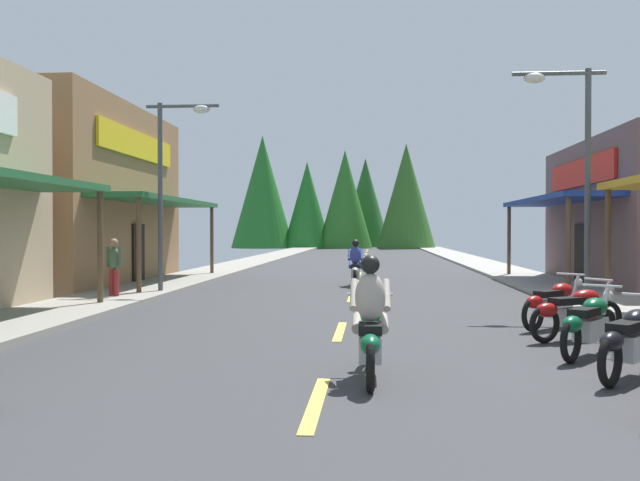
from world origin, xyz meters
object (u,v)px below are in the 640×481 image
(motorcycle_parked_right_4, at_px, (576,312))
(rider_cruising_lead, at_px, (370,327))
(streetlamp_right, at_px, (573,151))
(motorcycle_parked_right_5, at_px, (555,303))
(motorcycle_parked_right_2, at_px, (631,340))
(motorcycle_parked_right_3, at_px, (589,324))
(pedestrian_browsing, at_px, (114,265))
(streetlamp_left, at_px, (172,168))
(rider_cruising_trailing, at_px, (355,267))

(motorcycle_parked_right_4, relative_size, rider_cruising_lead, 0.88)
(streetlamp_right, xyz_separation_m, motorcycle_parked_right_5, (-1.17, -3.05, -3.24))
(motorcycle_parked_right_4, xyz_separation_m, rider_cruising_lead, (-3.50, -3.37, 0.17))
(streetlamp_right, distance_m, motorcycle_parked_right_2, 8.28)
(motorcycle_parked_right_3, bearing_deg, motorcycle_parked_right_4, 27.49)
(motorcycle_parked_right_5, distance_m, pedestrian_browsing, 11.31)
(streetlamp_left, bearing_deg, motorcycle_parked_right_2, -49.43)
(motorcycle_parked_right_5, bearing_deg, rider_cruising_lead, -169.26)
(motorcycle_parked_right_4, bearing_deg, streetlamp_right, 44.20)
(pedestrian_browsing, bearing_deg, motorcycle_parked_right_4, 89.35)
(motorcycle_parked_right_3, xyz_separation_m, motorcycle_parked_right_5, (0.26, 2.93, 0.00))
(streetlamp_left, distance_m, pedestrian_browsing, 3.43)
(streetlamp_left, distance_m, streetlamp_right, 10.96)
(motorcycle_parked_right_2, xyz_separation_m, motorcycle_parked_right_3, (-0.05, 1.52, 0.00))
(motorcycle_parked_right_4, bearing_deg, motorcycle_parked_right_5, 58.69)
(motorcycle_parked_right_5, bearing_deg, motorcycle_parked_right_4, -133.26)
(rider_cruising_lead, bearing_deg, motorcycle_parked_right_5, -36.86)
(streetlamp_right, xyz_separation_m, motorcycle_parked_right_3, (-1.42, -5.98, -3.24))
(streetlamp_left, height_order, motorcycle_parked_right_5, streetlamp_left)
(motorcycle_parked_right_2, distance_m, motorcycle_parked_right_4, 3.06)
(streetlamp_left, height_order, motorcycle_parked_right_3, streetlamp_left)
(motorcycle_parked_right_2, relative_size, motorcycle_parked_right_3, 0.98)
(motorcycle_parked_right_3, height_order, motorcycle_parked_right_4, same)
(rider_cruising_trailing, bearing_deg, pedestrian_browsing, 129.76)
(motorcycle_parked_right_2, xyz_separation_m, motorcycle_parked_right_5, (0.20, 4.45, 0.00))
(motorcycle_parked_right_5, distance_m, rider_cruising_lead, 5.92)
(motorcycle_parked_right_5, distance_m, rider_cruising_trailing, 10.56)
(motorcycle_parked_right_4, relative_size, rider_cruising_trailing, 0.88)
(motorcycle_parked_right_2, height_order, rider_cruising_lead, rider_cruising_lead)
(rider_cruising_trailing, bearing_deg, streetlamp_right, -142.12)
(streetlamp_left, relative_size, streetlamp_right, 0.99)
(motorcycle_parked_right_4, height_order, rider_cruising_trailing, rider_cruising_trailing)
(rider_cruising_lead, height_order, pedestrian_browsing, pedestrian_browsing)
(rider_cruising_lead, relative_size, pedestrian_browsing, 1.29)
(motorcycle_parked_right_3, bearing_deg, rider_cruising_lead, 156.12)
(streetlamp_left, bearing_deg, motorcycle_parked_right_4, -39.20)
(streetlamp_right, bearing_deg, rider_cruising_lead, -120.85)
(motorcycle_parked_right_4, bearing_deg, streetlamp_left, 109.80)
(motorcycle_parked_right_5, bearing_deg, streetlamp_right, 26.12)
(streetlamp_right, bearing_deg, streetlamp_left, 163.25)
(motorcycle_parked_right_4, distance_m, rider_cruising_trailing, 11.85)
(rider_cruising_lead, xyz_separation_m, pedestrian_browsing, (-6.89, 9.21, 0.31))
(motorcycle_parked_right_4, height_order, rider_cruising_lead, rider_cruising_lead)
(motorcycle_parked_right_4, bearing_deg, rider_cruising_trailing, 79.07)
(rider_cruising_lead, xyz_separation_m, rider_cruising_trailing, (-0.57, 14.50, 0.00))
(motorcycle_parked_right_5, bearing_deg, pedestrian_browsing, 113.90)
(motorcycle_parked_right_5, xyz_separation_m, rider_cruising_trailing, (-4.07, 9.74, 0.17))
(motorcycle_parked_right_4, bearing_deg, pedestrian_browsing, 119.66)
(streetlamp_right, height_order, motorcycle_parked_right_4, streetlamp_right)
(motorcycle_parked_right_4, xyz_separation_m, pedestrian_browsing, (-10.38, 5.84, 0.47))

